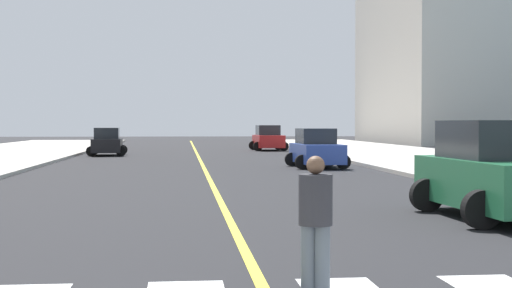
# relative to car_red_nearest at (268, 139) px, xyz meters

# --- Properties ---
(lane_divider_paint) EXTENTS (0.16, 80.00, 0.01)m
(lane_divider_paint) POSITION_rel_car_red_nearest_xyz_m (-5.27, -10.30, -0.85)
(lane_divider_paint) COLOR yellow
(lane_divider_paint) RESTS_ON ground
(car_red_nearest) EXTENTS (2.63, 4.14, 1.83)m
(car_red_nearest) POSITION_rel_car_red_nearest_xyz_m (0.00, 0.00, 0.00)
(car_red_nearest) COLOR red
(car_red_nearest) RESTS_ON ground
(car_black_second) EXTENTS (2.46, 3.85, 1.69)m
(car_black_second) POSITION_rel_car_red_nearest_xyz_m (-10.75, -7.66, -0.06)
(car_black_second) COLOR black
(car_black_second) RESTS_ON ground
(car_green_third) EXTENTS (2.89, 4.54, 2.00)m
(car_green_third) POSITION_rel_car_red_nearest_xyz_m (0.22, -38.82, 0.08)
(car_green_third) COLOR #236B42
(car_green_third) RESTS_ON ground
(car_blue_fourth) EXTENTS (2.51, 3.93, 1.73)m
(car_blue_fourth) POSITION_rel_car_red_nearest_xyz_m (-0.32, -21.17, -0.05)
(car_blue_fourth) COLOR #2D479E
(car_blue_fourth) RESTS_ON ground
(pedestrian_crossing) EXTENTS (0.39, 0.39, 1.57)m
(pedestrian_crossing) POSITION_rel_car_red_nearest_xyz_m (-4.69, -45.02, 0.01)
(pedestrian_crossing) COLOR slate
(pedestrian_crossing) RESTS_ON ground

